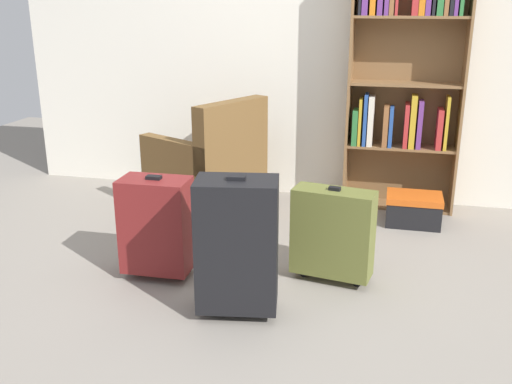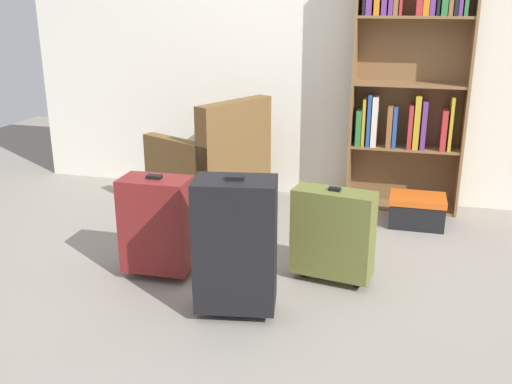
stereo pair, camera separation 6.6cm
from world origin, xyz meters
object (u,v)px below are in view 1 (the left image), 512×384
Objects in this scene: suitcase_dark_red at (157,225)px; suitcase_olive at (333,233)px; mug at (257,218)px; bookshelf at (405,69)px; suitcase_black at (237,244)px; armchair at (209,172)px; storage_box at (414,209)px.

suitcase_olive is at bearing 10.04° from suitcase_dark_red.
mug is 1.08m from suitcase_dark_red.
bookshelf is 2.22m from suitcase_black.
suitcase_black is at bearing -112.38° from bookshelf.
armchair is 1.19m from suitcase_dark_red.
armchair is 1.22× the size of suitcase_black.
suitcase_dark_red is (0.05, -1.18, 0.02)m from armchair.
suitcase_olive is (0.64, -0.78, 0.26)m from mug.
armchair is 0.56m from mug.
suitcase_olive is at bearing -103.91° from bookshelf.
suitcase_black is 1.21× the size of suitcase_dark_red.
bookshelf is 2.27m from suitcase_dark_red.
suitcase_olive reaches higher than mug.
storage_box is 0.63× the size of suitcase_dark_red.
bookshelf reaches higher than suitcase_black.
mug is at bearing 129.16° from suitcase_olive.
suitcase_black reaches higher than storage_box.
armchair reaches higher than mug.
storage_box reaches higher than mug.
mug is 0.19× the size of suitcase_dark_red.
armchair reaches higher than suitcase_olive.
bookshelf is at bearing 109.39° from storage_box.
armchair is 1.47× the size of suitcase_dark_red.
bookshelf is 2.55× the size of suitcase_black.
storage_box is 1.19m from suitcase_olive.
armchair is 7.82× the size of mug.
storage_box is at bearing 14.02° from mug.
armchair is 1.59m from storage_box.
suitcase_black is (0.20, -1.28, 0.35)m from mug.
storage_box is (1.57, 0.06, -0.20)m from armchair.
storage_box is 1.98m from suitcase_dark_red.
storage_box is at bearing -70.61° from bookshelf.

